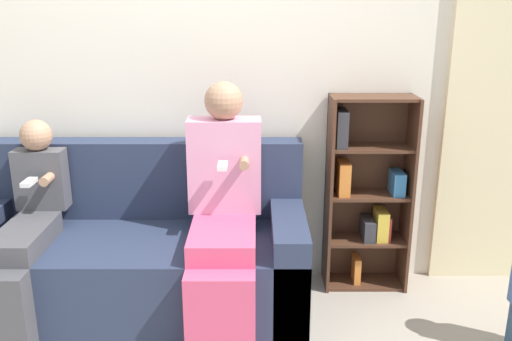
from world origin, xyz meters
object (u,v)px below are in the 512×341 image
(child_seated, at_px, (26,230))
(couch, at_px, (137,258))
(bookshelf, at_px, (366,193))
(adult_seated, at_px, (223,205))

(child_seated, bearing_deg, couch, 17.19)
(bookshelf, bearing_deg, couch, -167.36)
(adult_seated, relative_size, child_seated, 1.20)
(couch, xyz_separation_m, adult_seated, (0.50, -0.11, 0.36))
(couch, relative_size, child_seated, 1.74)
(couch, height_order, bookshelf, bookshelf)
(couch, xyz_separation_m, bookshelf, (1.34, 0.30, 0.28))
(bookshelf, bearing_deg, child_seated, -166.04)
(adult_seated, bearing_deg, couch, 167.35)
(couch, bearing_deg, bookshelf, 12.64)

